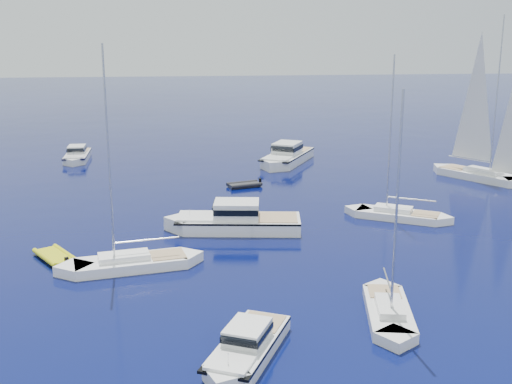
# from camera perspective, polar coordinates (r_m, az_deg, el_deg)

# --- Properties ---
(ground) EXTENTS (400.00, 400.00, 0.00)m
(ground) POSITION_cam_1_polar(r_m,az_deg,el_deg) (33.27, 11.37, -13.84)
(ground) COLOR #08114D
(ground) RESTS_ON ground
(motor_cruiser_near) EXTENTS (5.71, 8.31, 2.11)m
(motor_cruiser_near) POSITION_cam_1_polar(r_m,az_deg,el_deg) (32.19, -0.87, -14.55)
(motor_cruiser_near) COLOR white
(motor_cruiser_near) RESTS_ON ground
(motor_cruiser_centre) EXTENTS (12.09, 5.18, 3.07)m
(motor_cruiser_centre) POSITION_cam_1_polar(r_m,az_deg,el_deg) (51.02, -1.99, -3.45)
(motor_cruiser_centre) COLOR white
(motor_cruiser_centre) RESTS_ON ground
(motor_cruiser_distant) EXTENTS (9.06, 12.44, 3.19)m
(motor_cruiser_distant) POSITION_cam_1_polar(r_m,az_deg,el_deg) (76.89, 2.72, 2.60)
(motor_cruiser_distant) COLOR silver
(motor_cruiser_distant) RESTS_ON ground
(motor_cruiser_horizon) EXTENTS (2.84, 8.80, 2.30)m
(motor_cruiser_horizon) POSITION_cam_1_polar(r_m,az_deg,el_deg) (81.59, -15.70, 2.76)
(motor_cruiser_horizon) COLOR silver
(motor_cruiser_horizon) RESTS_ON ground
(sailboat_fore) EXTENTS (4.08, 9.27, 13.21)m
(sailboat_fore) POSITION_cam_1_polar(r_m,az_deg,el_deg) (36.94, 11.74, -10.89)
(sailboat_fore) COLOR silver
(sailboat_fore) RESTS_ON ground
(sailboat_mid_r) EXTENTS (9.61, 7.01, 14.19)m
(sailboat_mid_r) POSITION_cam_1_polar(r_m,az_deg,el_deg) (55.46, 12.53, -2.34)
(sailboat_mid_r) COLOR white
(sailboat_mid_r) RESTS_ON ground
(sailboat_mid_l) EXTENTS (10.75, 4.62, 15.33)m
(sailboat_mid_l) POSITION_cam_1_polar(r_m,az_deg,el_deg) (43.90, -11.13, -6.71)
(sailboat_mid_l) COLOR white
(sailboat_mid_l) RESTS_ON ground
(sailboat_sails_r) EXTENTS (9.18, 11.82, 17.72)m
(sailboat_sails_r) POSITION_cam_1_polar(r_m,az_deg,el_deg) (72.60, 19.31, 1.10)
(sailboat_sails_r) COLOR white
(sailboat_sails_r) RESTS_ON ground
(tender_yellow) EXTENTS (4.05, 4.68, 0.95)m
(tender_yellow) POSITION_cam_1_polar(r_m,az_deg,el_deg) (46.85, -17.50, -5.77)
(tender_yellow) COLOR #C6CB0B
(tender_yellow) RESTS_ON ground
(tender_grey_far) EXTENTS (3.97, 2.90, 0.95)m
(tender_grey_far) POSITION_cam_1_polar(r_m,az_deg,el_deg) (65.09, -1.06, 0.46)
(tender_grey_far) COLOR black
(tender_grey_far) RESTS_ON ground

